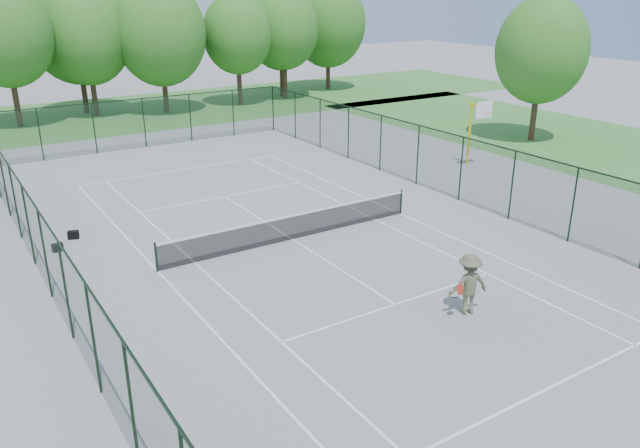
{
  "coord_description": "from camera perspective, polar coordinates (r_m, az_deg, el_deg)",
  "views": [
    {
      "loc": [
        -11.41,
        -19.77,
        9.39
      ],
      "look_at": [
        0.0,
        -2.0,
        1.3
      ],
      "focal_mm": 35.0,
      "sensor_mm": 36.0,
      "label": 1
    }
  ],
  "objects": [
    {
      "name": "tree_line_far",
      "position": [
        51.18,
        -20.57,
        15.89
      ],
      "size": [
        39.4,
        6.4,
        9.7
      ],
      "color": "#472D22",
      "rests_on": "ground"
    },
    {
      "name": "tree_side",
      "position": [
        42.37,
        19.61,
        14.72
      ],
      "size": [
        5.65,
        5.65,
        8.95
      ],
      "color": "#472D22",
      "rests_on": "ground"
    },
    {
      "name": "tennis_player",
      "position": [
        19.42,
        13.43,
        -5.36
      ],
      "size": [
        2.2,
        1.03,
        1.94
      ],
      "color": "#575941",
      "rests_on": "ground"
    },
    {
      "name": "sports_bag_b",
      "position": [
        26.55,
        -21.63,
        -0.93
      ],
      "size": [
        0.48,
        0.38,
        0.32
      ],
      "primitive_type": "cube",
      "rotation": [
        0.0,
        0.0,
        -0.36
      ],
      "color": "black",
      "rests_on": "ground"
    },
    {
      "name": "court_lines",
      "position": [
        24.68,
        -2.51,
        -1.41
      ],
      "size": [
        11.05,
        23.85,
        0.01
      ],
      "color": "white",
      "rests_on": "ground"
    },
    {
      "name": "grass_side",
      "position": [
        43.67,
        23.01,
        6.88
      ],
      "size": [
        14.0,
        40.0,
        0.01
      ],
      "primitive_type": "cube",
      "color": "#438338",
      "rests_on": "ground"
    },
    {
      "name": "tennis_net",
      "position": [
        24.47,
        -2.53,
        -0.18
      ],
      "size": [
        11.08,
        0.08,
        1.1
      ],
      "color": "black",
      "rests_on": "ground"
    },
    {
      "name": "grass_far",
      "position": [
        51.92,
        -19.73,
        9.33
      ],
      "size": [
        80.0,
        16.0,
        0.01
      ],
      "primitive_type": "cube",
      "color": "#438338",
      "rests_on": "ground"
    },
    {
      "name": "basketball_goal",
      "position": [
        35.3,
        14.2,
        9.18
      ],
      "size": [
        1.2,
        1.43,
        3.65
      ],
      "color": "yellow",
      "rests_on": "ground"
    },
    {
      "name": "sports_bag_a",
      "position": [
        25.54,
        -22.87,
        -1.98
      ],
      "size": [
        0.41,
        0.28,
        0.31
      ],
      "primitive_type": "cube",
      "rotation": [
        0.0,
        0.0,
        0.14
      ],
      "color": "black",
      "rests_on": "ground"
    },
    {
      "name": "ground",
      "position": [
        24.68,
        -2.51,
        -1.42
      ],
      "size": [
        140.0,
        140.0,
        0.0
      ],
      "primitive_type": "plane",
      "color": "gray",
      "rests_on": "ground"
    },
    {
      "name": "fence_enclosure",
      "position": [
        24.13,
        -2.57,
        2.01
      ],
      "size": [
        18.05,
        36.05,
        3.02
      ],
      "color": "#1E3D27",
      "rests_on": "ground"
    }
  ]
}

